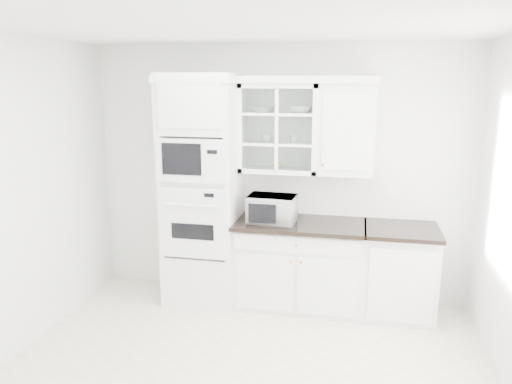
# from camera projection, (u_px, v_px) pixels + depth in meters

# --- Properties ---
(ground) EXTENTS (4.00, 3.50, 0.01)m
(ground) POSITION_uv_depth(u_px,v_px,m) (241.00, 380.00, 3.97)
(ground) COLOR beige
(ground) RESTS_ON ground
(room_shell) EXTENTS (4.00, 3.50, 2.70)m
(room_shell) POSITION_uv_depth(u_px,v_px,m) (252.00, 151.00, 3.98)
(room_shell) COLOR white
(room_shell) RESTS_ON ground
(oven_column) EXTENTS (0.76, 0.68, 2.40)m
(oven_column) POSITION_uv_depth(u_px,v_px,m) (202.00, 191.00, 5.20)
(oven_column) COLOR white
(oven_column) RESTS_ON ground
(base_cabinet_run) EXTENTS (1.32, 0.67, 0.92)m
(base_cabinet_run) POSITION_uv_depth(u_px,v_px,m) (300.00, 264.00, 5.19)
(base_cabinet_run) COLOR white
(base_cabinet_run) RESTS_ON ground
(extra_base_cabinet) EXTENTS (0.72, 0.67, 0.92)m
(extra_base_cabinet) POSITION_uv_depth(u_px,v_px,m) (399.00, 271.00, 4.99)
(extra_base_cabinet) COLOR white
(extra_base_cabinet) RESTS_ON ground
(upper_cabinet_glass) EXTENTS (0.80, 0.33, 0.90)m
(upper_cabinet_glass) POSITION_uv_depth(u_px,v_px,m) (279.00, 128.00, 5.06)
(upper_cabinet_glass) COLOR white
(upper_cabinet_glass) RESTS_ON room_shell
(upper_cabinet_solid) EXTENTS (0.55, 0.33, 0.90)m
(upper_cabinet_solid) POSITION_uv_depth(u_px,v_px,m) (347.00, 130.00, 4.92)
(upper_cabinet_solid) COLOR white
(upper_cabinet_solid) RESTS_ON room_shell
(crown_molding) EXTENTS (2.14, 0.38, 0.07)m
(crown_molding) POSITION_uv_depth(u_px,v_px,m) (269.00, 79.00, 4.95)
(crown_molding) COLOR white
(crown_molding) RESTS_ON room_shell
(countertop_microwave) EXTENTS (0.49, 0.42, 0.27)m
(countertop_microwave) POSITION_uv_depth(u_px,v_px,m) (272.00, 208.00, 5.06)
(countertop_microwave) COLOR white
(countertop_microwave) RESTS_ON base_cabinet_run
(bowl_a) EXTENTS (0.28, 0.28, 0.06)m
(bowl_a) POSITION_uv_depth(u_px,v_px,m) (263.00, 109.00, 5.05)
(bowl_a) COLOR white
(bowl_a) RESTS_ON upper_cabinet_glass
(bowl_b) EXTENTS (0.24, 0.24, 0.06)m
(bowl_b) POSITION_uv_depth(u_px,v_px,m) (300.00, 109.00, 4.96)
(bowl_b) COLOR white
(bowl_b) RESTS_ON upper_cabinet_glass
(cup_a) EXTENTS (0.13, 0.13, 0.09)m
(cup_a) POSITION_uv_depth(u_px,v_px,m) (266.00, 137.00, 5.12)
(cup_a) COLOR white
(cup_a) RESTS_ON upper_cabinet_glass
(cup_b) EXTENTS (0.09, 0.09, 0.08)m
(cup_b) POSITION_uv_depth(u_px,v_px,m) (293.00, 138.00, 5.06)
(cup_b) COLOR white
(cup_b) RESTS_ON upper_cabinet_glass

